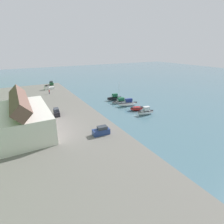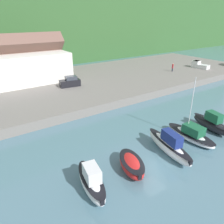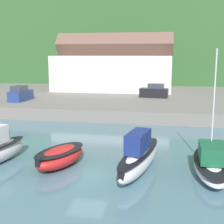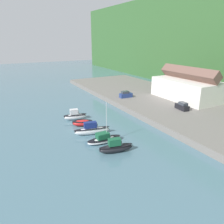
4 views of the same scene
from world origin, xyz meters
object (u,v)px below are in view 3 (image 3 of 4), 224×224
at_px(moored_boat_3, 211,163).
at_px(parked_car_2, 154,91).
at_px(moored_boat_2, 139,157).
at_px(parked_car_1, 20,94).
at_px(moored_boat_1, 60,157).

distance_m(moored_boat_3, parked_car_2, 27.16).
bearing_deg(moored_boat_2, moored_boat_3, 17.71).
bearing_deg(moored_boat_2, parked_car_1, 143.87).
distance_m(moored_boat_1, parked_car_1, 24.34).
height_order(moored_boat_1, moored_boat_3, moored_boat_3).
bearing_deg(moored_boat_3, parked_car_1, 140.99).
relative_size(moored_boat_1, moored_boat_2, 0.65).
distance_m(parked_car_1, parked_car_2, 19.72).
distance_m(moored_boat_3, parked_car_1, 30.93).
xyz_separation_m(moored_boat_2, moored_boat_3, (4.86, 0.53, -0.31)).
relative_size(moored_boat_1, moored_boat_3, 0.63).
xyz_separation_m(moored_boat_2, parked_car_1, (-18.71, 20.49, 1.33)).
relative_size(moored_boat_3, parked_car_2, 1.90).
bearing_deg(moored_boat_1, parked_car_1, 141.56).
height_order(moored_boat_2, moored_boat_3, moored_boat_3).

